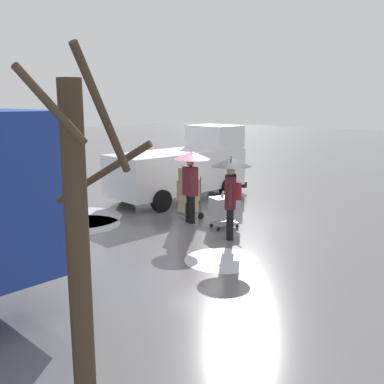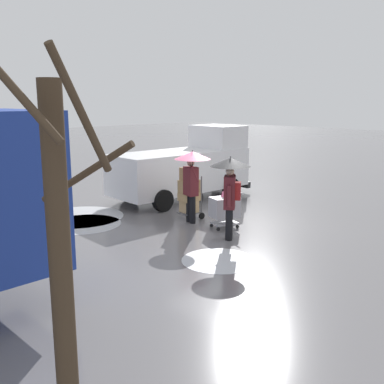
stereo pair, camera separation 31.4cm
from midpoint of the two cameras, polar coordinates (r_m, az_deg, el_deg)
name	(u,v)px [view 1 (the left image)]	position (r m, az deg, el deg)	size (l,w,h in m)	color
ground_plane	(222,224)	(13.13, 3.18, -4.04)	(90.00, 90.00, 0.00)	slate
slush_patch_near_cluster	(82,225)	(13.41, -14.52, -4.05)	(2.22, 2.22, 0.01)	#ADAFB5
slush_patch_under_van	(222,260)	(10.21, 2.89, -8.63)	(1.68, 1.68, 0.01)	silver
slush_patch_mid_street	(77,217)	(14.26, -15.00, -3.14)	(2.73, 2.73, 0.01)	#ADAFB5
cargo_van_parked_right	(183,167)	(16.26, -1.69, 3.26)	(2.40, 5.43, 2.60)	white
shopping_cart_vendor	(224,208)	(12.60, 3.43, -2.04)	(0.80, 0.96, 1.04)	#B2B2B7
hand_dolly_boxes	(188,191)	(13.39, -1.14, 0.07)	(0.55, 0.74, 1.58)	#515156
pedestrian_pink_side	(191,170)	(12.86, -0.80, 2.88)	(1.04, 1.04, 2.15)	black
pedestrian_black_side	(231,179)	(11.43, 4.23, 1.67)	(1.04, 1.04, 2.15)	black
bare_tree_near	(80,252)	(4.81, -15.89, -7.40)	(1.34, 1.32, 4.03)	#423323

